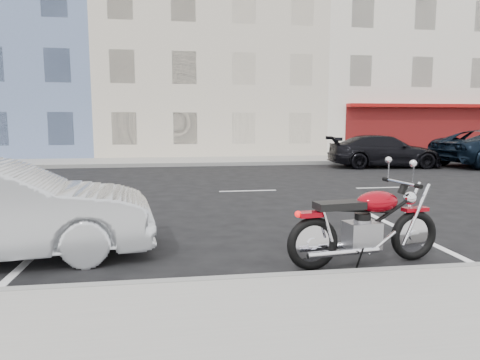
% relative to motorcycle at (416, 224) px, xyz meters
% --- Properties ---
extents(ground, '(120.00, 120.00, 0.00)m').
position_rel_motorcycle_xyz_m(ground, '(0.70, 6.29, -0.51)').
color(ground, black).
rests_on(ground, ground).
extents(sidewalk_far, '(80.00, 3.40, 0.15)m').
position_rel_motorcycle_xyz_m(sidewalk_far, '(-4.30, 14.99, -0.43)').
color(sidewalk_far, gray).
rests_on(sidewalk_far, ground).
extents(curb_near, '(80.00, 0.12, 0.16)m').
position_rel_motorcycle_xyz_m(curb_near, '(-4.30, -0.71, -0.43)').
color(curb_near, gray).
rests_on(curb_near, ground).
extents(curb_far, '(80.00, 0.12, 0.16)m').
position_rel_motorcycle_xyz_m(curb_far, '(-4.30, 13.29, -0.43)').
color(curb_far, gray).
rests_on(curb_far, ground).
extents(bldg_blue, '(12.00, 12.00, 13.00)m').
position_rel_motorcycle_xyz_m(bldg_blue, '(-13.30, 22.59, 5.99)').
color(bldg_blue, '#6378A3').
rests_on(bldg_blue, ground).
extents(bldg_cream, '(12.00, 12.00, 11.50)m').
position_rel_motorcycle_xyz_m(bldg_cream, '(-1.30, 22.59, 5.24)').
color(bldg_cream, beige).
rests_on(bldg_cream, ground).
extents(bldg_corner, '(14.00, 12.00, 12.50)m').
position_rel_motorcycle_xyz_m(bldg_corner, '(11.70, 22.59, 5.74)').
color(bldg_corner, silver).
rests_on(bldg_corner, ground).
extents(motorcycle, '(2.22, 0.73, 1.11)m').
position_rel_motorcycle_xyz_m(motorcycle, '(0.00, 0.00, 0.00)').
color(motorcycle, black).
rests_on(motorcycle, ground).
extents(car_far, '(4.88, 2.39, 1.37)m').
position_rel_motorcycle_xyz_m(car_far, '(5.49, 11.76, 0.17)').
color(car_far, black).
rests_on(car_far, ground).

